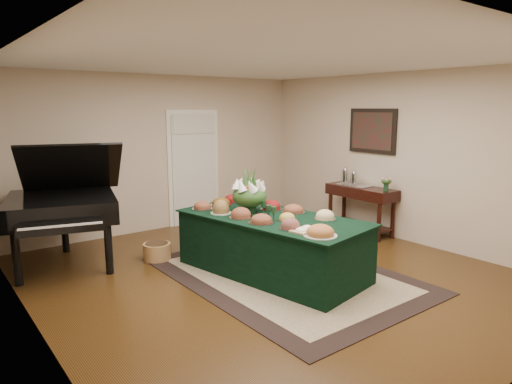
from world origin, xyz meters
TOP-DOWN VIEW (x-y plane):
  - ground at (0.00, 0.00)m, footprint 6.00×6.00m
  - area_rug at (0.13, -0.15)m, footprint 2.43×3.40m
  - kitchen_doorway at (0.60, 2.97)m, footprint 1.05×0.07m
  - buffet_table at (0.05, 0.02)m, footprint 1.60×2.65m
  - food_platters at (-0.02, 0.16)m, footprint 1.20×2.39m
  - cutting_board at (-0.10, -0.76)m, footprint 0.36×0.36m
  - green_goblets at (-0.02, 0.01)m, footprint 0.20×0.43m
  - floral_centerpiece at (-0.02, 0.42)m, footprint 0.48×0.48m
  - grand_piano at (-2.00, 1.99)m, footprint 1.80×1.91m
  - wicker_basket at (-0.91, 1.43)m, footprint 0.39×0.39m
  - mahogany_sideboard at (2.50, 0.60)m, footprint 0.45×1.26m
  - tea_service at (2.50, 0.85)m, footprint 0.34×0.58m
  - pink_bouquet at (2.50, 0.10)m, footprint 0.18×0.18m
  - wall_painting at (2.72, 0.60)m, footprint 0.05×0.95m

SIDE VIEW (x-z plane):
  - ground at x=0.00m, z-range 0.00..0.00m
  - area_rug at x=0.13m, z-range 0.00..0.01m
  - wicker_basket at x=-0.91m, z-range 0.00..0.24m
  - buffet_table at x=0.05m, z-range 0.00..0.77m
  - mahogany_sideboard at x=2.50m, z-range 0.22..1.03m
  - cutting_board at x=-0.10m, z-range 0.75..0.85m
  - food_platters at x=-0.02m, z-range 0.74..0.88m
  - grand_piano at x=-2.00m, z-range 0.00..1.69m
  - green_goblets at x=-0.02m, z-range 0.76..0.94m
  - tea_service at x=2.50m, z-range 0.78..1.08m
  - pink_bouquet at x=2.50m, z-range 0.85..1.08m
  - kitchen_doorway at x=0.60m, z-range -0.03..2.07m
  - floral_centerpiece at x=-0.02m, z-range 0.81..1.29m
  - wall_painting at x=2.72m, z-range 1.38..2.12m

